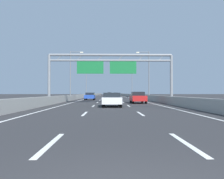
# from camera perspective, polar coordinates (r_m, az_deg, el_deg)

# --- Properties ---
(ground_plane) EXTENTS (260.00, 260.00, 0.00)m
(ground_plane) POSITION_cam_1_polar(r_m,az_deg,el_deg) (102.82, -0.73, -1.53)
(ground_plane) COLOR #2D2D30
(lane_dash_left_0) EXTENTS (0.16, 3.00, 0.01)m
(lane_dash_left_0) POSITION_cam_1_polar(r_m,az_deg,el_deg) (6.63, -14.52, -12.53)
(lane_dash_left_0) COLOR white
(lane_dash_left_0) RESTS_ON ground_plane
(lane_dash_left_1) EXTENTS (0.16, 3.00, 0.01)m
(lane_dash_left_1) POSITION_cam_1_polar(r_m,az_deg,el_deg) (15.44, -6.58, -5.80)
(lane_dash_left_1) COLOR white
(lane_dash_left_1) RESTS_ON ground_plane
(lane_dash_left_2) EXTENTS (0.16, 3.00, 0.01)m
(lane_dash_left_2) POSITION_cam_1_polar(r_m,az_deg,el_deg) (24.39, -4.48, -3.95)
(lane_dash_left_2) COLOR white
(lane_dash_left_2) RESTS_ON ground_plane
(lane_dash_left_3) EXTENTS (0.16, 3.00, 0.01)m
(lane_dash_left_3) POSITION_cam_1_polar(r_m,az_deg,el_deg) (33.37, -3.50, -3.10)
(lane_dash_left_3) COLOR white
(lane_dash_left_3) RESTS_ON ground_plane
(lane_dash_left_4) EXTENTS (0.16, 3.00, 0.01)m
(lane_dash_left_4) POSITION_cam_1_polar(r_m,az_deg,el_deg) (42.36, -2.95, -2.61)
(lane_dash_left_4) COLOR white
(lane_dash_left_4) RESTS_ON ground_plane
(lane_dash_left_5) EXTENTS (0.16, 3.00, 0.01)m
(lane_dash_left_5) POSITION_cam_1_polar(r_m,az_deg,el_deg) (51.35, -2.58, -2.29)
(lane_dash_left_5) COLOR white
(lane_dash_left_5) RESTS_ON ground_plane
(lane_dash_left_6) EXTENTS (0.16, 3.00, 0.01)m
(lane_dash_left_6) POSITION_cam_1_polar(r_m,az_deg,el_deg) (60.34, -2.33, -2.06)
(lane_dash_left_6) COLOR white
(lane_dash_left_6) RESTS_ON ground_plane
(lane_dash_left_7) EXTENTS (0.16, 3.00, 0.01)m
(lane_dash_left_7) POSITION_cam_1_polar(r_m,az_deg,el_deg) (69.34, -2.14, -1.89)
(lane_dash_left_7) COLOR white
(lane_dash_left_7) RESTS_ON ground_plane
(lane_dash_left_8) EXTENTS (0.16, 3.00, 0.01)m
(lane_dash_left_8) POSITION_cam_1_polar(r_m,az_deg,el_deg) (78.34, -2.00, -1.77)
(lane_dash_left_8) COLOR white
(lane_dash_left_8) RESTS_ON ground_plane
(lane_dash_left_9) EXTENTS (0.16, 3.00, 0.01)m
(lane_dash_left_9) POSITION_cam_1_polar(r_m,az_deg,el_deg) (87.33, -1.88, -1.66)
(lane_dash_left_9) COLOR white
(lane_dash_left_9) RESTS_ON ground_plane
(lane_dash_left_10) EXTENTS (0.16, 3.00, 0.01)m
(lane_dash_left_10) POSITION_cam_1_polar(r_m,az_deg,el_deg) (96.33, -1.79, -1.58)
(lane_dash_left_10) COLOR white
(lane_dash_left_10) RESTS_ON ground_plane
(lane_dash_left_11) EXTENTS (0.16, 3.00, 0.01)m
(lane_dash_left_11) POSITION_cam_1_polar(r_m,az_deg,el_deg) (105.33, -1.71, -1.51)
(lane_dash_left_11) COLOR white
(lane_dash_left_11) RESTS_ON ground_plane
(lane_dash_left_12) EXTENTS (0.16, 3.00, 0.01)m
(lane_dash_left_12) POSITION_cam_1_polar(r_m,az_deg,el_deg) (114.33, -1.64, -1.45)
(lane_dash_left_12) COLOR white
(lane_dash_left_12) RESTS_ON ground_plane
(lane_dash_left_13) EXTENTS (0.16, 3.00, 0.01)m
(lane_dash_left_13) POSITION_cam_1_polar(r_m,az_deg,el_deg) (123.33, -1.59, -1.40)
(lane_dash_left_13) COLOR white
(lane_dash_left_13) RESTS_ON ground_plane
(lane_dash_left_14) EXTENTS (0.16, 3.00, 0.01)m
(lane_dash_left_14) POSITION_cam_1_polar(r_m,az_deg,el_deg) (132.32, -1.54, -1.36)
(lane_dash_left_14) COLOR white
(lane_dash_left_14) RESTS_ON ground_plane
(lane_dash_left_15) EXTENTS (0.16, 3.00, 0.01)m
(lane_dash_left_15) POSITION_cam_1_polar(r_m,az_deg,el_deg) (141.32, -1.50, -1.32)
(lane_dash_left_15) COLOR white
(lane_dash_left_15) RESTS_ON ground_plane
(lane_dash_left_16) EXTENTS (0.16, 3.00, 0.01)m
(lane_dash_left_16) POSITION_cam_1_polar(r_m,az_deg,el_deg) (150.32, -1.46, -1.29)
(lane_dash_left_16) COLOR white
(lane_dash_left_16) RESTS_ON ground_plane
(lane_dash_left_17) EXTENTS (0.16, 3.00, 0.01)m
(lane_dash_left_17) POSITION_cam_1_polar(r_m,az_deg,el_deg) (159.32, -1.43, -1.26)
(lane_dash_left_17) COLOR white
(lane_dash_left_17) RESTS_ON ground_plane
(lane_dash_right_0) EXTENTS (0.16, 3.00, 0.01)m
(lane_dash_right_0) POSITION_cam_1_polar(r_m,az_deg,el_deg) (6.78, 17.37, -12.26)
(lane_dash_right_0) COLOR white
(lane_dash_right_0) RESTS_ON ground_plane
(lane_dash_right_1) EXTENTS (0.16, 3.00, 0.01)m
(lane_dash_right_1) POSITION_cam_1_polar(r_m,az_deg,el_deg) (15.51, 6.85, -5.78)
(lane_dash_right_1) COLOR white
(lane_dash_right_1) RESTS_ON ground_plane
(lane_dash_right_2) EXTENTS (0.16, 3.00, 0.01)m
(lane_dash_right_2) POSITION_cam_1_polar(r_m,az_deg,el_deg) (24.43, 4.00, -3.95)
(lane_dash_right_2) COLOR white
(lane_dash_right_2) RESTS_ON ground_plane
(lane_dash_right_3) EXTENTS (0.16, 3.00, 0.01)m
(lane_dash_right_3) POSITION_cam_1_polar(r_m,az_deg,el_deg) (33.40, 2.69, -3.10)
(lane_dash_right_3) COLOR white
(lane_dash_right_3) RESTS_ON ground_plane
(lane_dash_right_4) EXTENTS (0.16, 3.00, 0.01)m
(lane_dash_right_4) POSITION_cam_1_polar(r_m,az_deg,el_deg) (42.38, 1.93, -2.61)
(lane_dash_right_4) COLOR white
(lane_dash_right_4) RESTS_ON ground_plane
(lane_dash_right_5) EXTENTS (0.16, 3.00, 0.01)m
(lane_dash_right_5) POSITION_cam_1_polar(r_m,az_deg,el_deg) (51.37, 1.44, -2.29)
(lane_dash_right_5) COLOR white
(lane_dash_right_5) RESTS_ON ground_plane
(lane_dash_right_6) EXTENTS (0.16, 3.00, 0.01)m
(lane_dash_right_6) POSITION_cam_1_polar(r_m,az_deg,el_deg) (60.36, 1.09, -2.06)
(lane_dash_right_6) COLOR white
(lane_dash_right_6) RESTS_ON ground_plane
(lane_dash_right_7) EXTENTS (0.16, 3.00, 0.01)m
(lane_dash_right_7) POSITION_cam_1_polar(r_m,az_deg,el_deg) (69.35, 0.83, -1.89)
(lane_dash_right_7) COLOR white
(lane_dash_right_7) RESTS_ON ground_plane
(lane_dash_right_8) EXTENTS (0.16, 3.00, 0.01)m
(lane_dash_right_8) POSITION_cam_1_polar(r_m,az_deg,el_deg) (78.35, 0.64, -1.77)
(lane_dash_right_8) COLOR white
(lane_dash_right_8) RESTS_ON ground_plane
(lane_dash_right_9) EXTENTS (0.16, 3.00, 0.01)m
(lane_dash_right_9) POSITION_cam_1_polar(r_m,az_deg,el_deg) (87.34, 0.48, -1.66)
(lane_dash_right_9) COLOR white
(lane_dash_right_9) RESTS_ON ground_plane
(lane_dash_right_10) EXTENTS (0.16, 3.00, 0.01)m
(lane_dash_right_10) POSITION_cam_1_polar(r_m,az_deg,el_deg) (96.34, 0.35, -1.58)
(lane_dash_right_10) COLOR white
(lane_dash_right_10) RESTS_ON ground_plane
(lane_dash_right_11) EXTENTS (0.16, 3.00, 0.01)m
(lane_dash_right_11) POSITION_cam_1_polar(r_m,az_deg,el_deg) (105.34, 0.25, -1.51)
(lane_dash_right_11) COLOR white
(lane_dash_right_11) RESTS_ON ground_plane
(lane_dash_right_12) EXTENTS (0.16, 3.00, 0.01)m
(lane_dash_right_12) POSITION_cam_1_polar(r_m,az_deg,el_deg) (114.34, 0.16, -1.45)
(lane_dash_right_12) COLOR white
(lane_dash_right_12) RESTS_ON ground_plane
(lane_dash_right_13) EXTENTS (0.16, 3.00, 0.01)m
(lane_dash_right_13) POSITION_cam_1_polar(r_m,az_deg,el_deg) (123.33, 0.08, -1.41)
(lane_dash_right_13) COLOR white
(lane_dash_right_13) RESTS_ON ground_plane
(lane_dash_right_14) EXTENTS (0.16, 3.00, 0.01)m
(lane_dash_right_14) POSITION_cam_1_polar(r_m,az_deg,el_deg) (132.33, 0.02, -1.36)
(lane_dash_right_14) COLOR white
(lane_dash_right_14) RESTS_ON ground_plane
(lane_dash_right_15) EXTENTS (0.16, 3.00, 0.01)m
(lane_dash_right_15) POSITION_cam_1_polar(r_m,az_deg,el_deg) (141.33, -0.04, -1.32)
(lane_dash_right_15) COLOR white
(lane_dash_right_15) RESTS_ON ground_plane
(lane_dash_right_16) EXTENTS (0.16, 3.00, 0.01)m
(lane_dash_right_16) POSITION_cam_1_polar(r_m,az_deg,el_deg) (150.33, -0.09, -1.29)
(lane_dash_right_16) COLOR white
(lane_dash_right_16) RESTS_ON ground_plane
(lane_dash_right_17) EXTENTS (0.16, 3.00, 0.01)m
(lane_dash_right_17) POSITION_cam_1_polar(r_m,az_deg,el_deg) (159.33, -0.13, -1.26)
(lane_dash_right_17) COLOR white
(lane_dash_right_17) RESTS_ON ground_plane
(edge_line_left) EXTENTS (0.16, 176.00, 0.01)m
(edge_line_left) POSITION_cam_1_polar(r_m,az_deg,el_deg) (90.96, -4.02, -1.63)
(edge_line_left) COLOR white
(edge_line_left) RESTS_ON ground_plane
(edge_line_right) EXTENTS (0.16, 176.00, 0.01)m
(edge_line_right) POSITION_cam_1_polar(r_m,az_deg,el_deg) (90.99, 2.60, -1.63)
(edge_line_right) COLOR white
(edge_line_right) RESTS_ON ground_plane
(barrier_left) EXTENTS (0.45, 220.00, 0.95)m
(barrier_left) POSITION_cam_1_polar(r_m,az_deg,el_deg) (113.01, -4.24, -1.22)
(barrier_left) COLOR #9E9E99
(barrier_left) RESTS_ON ground_plane
(barrier_right) EXTENTS (0.45, 220.00, 0.95)m
(barrier_right) POSITION_cam_1_polar(r_m,az_deg,el_deg) (113.04, 2.76, -1.22)
(barrier_right) COLOR #9E9E99
(barrier_right) RESTS_ON ground_plane
(sign_gantry) EXTENTS (16.04, 0.36, 6.36)m
(sign_gantry) POSITION_cam_1_polar(r_m,az_deg,el_deg) (30.52, -0.58, 5.71)
(sign_gantry) COLOR gray
(sign_gantry) RESTS_ON ground_plane
(streetlamp_left_mid) EXTENTS (2.58, 0.28, 9.50)m
(streetlamp_left_mid) POSITION_cam_1_polar(r_m,az_deg,el_deg) (47.09, -9.69, 4.15)
(streetlamp_left_mid) COLOR slate
(streetlamp_left_mid) RESTS_ON ground_plane
(streetlamp_right_mid) EXTENTS (2.58, 0.28, 9.50)m
(streetlamp_right_mid) POSITION_cam_1_polar(r_m,az_deg,el_deg) (47.18, 8.59, 4.14)
(streetlamp_right_mid) COLOR slate
(streetlamp_right_mid) RESTS_ON ground_plane
(streetlamp_left_far) EXTENTS (2.58, 0.28, 9.50)m
(streetlamp_left_far) POSITION_cam_1_polar(r_m,az_deg,el_deg) (80.03, -6.04, 2.12)
(streetlamp_left_far) COLOR slate
(streetlamp_left_far) RESTS_ON ground_plane
(streetlamp_right_far) EXTENTS (2.58, 0.28, 9.50)m
(streetlamp_right_far) POSITION_cam_1_polar(r_m,az_deg,el_deg) (80.08, 4.67, 2.12)
(streetlamp_right_far) COLOR slate
(streetlamp_right_far) RESTS_ON ground_plane
(red_car) EXTENTS (1.80, 4.15, 1.48)m
(red_car) POSITION_cam_1_polar(r_m,az_deg,el_deg) (30.78, 6.24, -1.89)
(red_car) COLOR red
(red_car) RESTS_ON ground_plane
(blue_car) EXTENTS (1.79, 4.37, 1.38)m
(blue_car) POSITION_cam_1_polar(r_m,az_deg,el_deg) (44.20, -5.31, -1.60)
(blue_car) COLOR #2347AD
(blue_car) RESTS_ON ground_plane
(white_car) EXTENTS (1.82, 4.42, 1.36)m
(white_car) POSITION_cam_1_polar(r_m,az_deg,el_deg) (23.16, -0.07, -2.36)
(white_car) COLOR silver
(white_car) RESTS_ON ground_plane
(orange_car) EXTENTS (1.85, 4.69, 1.57)m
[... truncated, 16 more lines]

